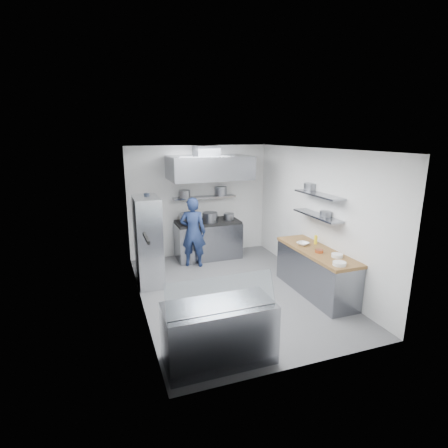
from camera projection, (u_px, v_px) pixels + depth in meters
name	position (u px, v px, depth m)	size (l,w,h in m)	color
floor	(234.00, 291.00, 7.02)	(5.00, 5.00, 0.00)	#49494B
ceiling	(235.00, 149.00, 6.33)	(5.00, 5.00, 0.00)	silver
wall_back	(199.00, 201.00, 8.95)	(3.60, 0.02, 2.80)	white
wall_front	(307.00, 270.00, 4.39)	(3.60, 0.02, 2.80)	white
wall_left	(138.00, 232.00, 6.09)	(5.00, 0.02, 2.80)	white
wall_right	(315.00, 217.00, 7.26)	(5.00, 0.02, 2.80)	white
gas_range	(208.00, 240.00, 8.86)	(1.60, 0.80, 0.90)	gray
cooktop	(208.00, 222.00, 8.74)	(1.57, 0.78, 0.06)	black
stock_pot_left	(186.00, 217.00, 8.68)	(0.29, 0.29, 0.20)	slate
stock_pot_mid	(210.00, 217.00, 8.60)	(0.37, 0.37, 0.24)	slate
stock_pot_right	(229.00, 216.00, 8.85)	(0.27, 0.27, 0.16)	slate
over_range_shelf	(205.00, 197.00, 8.81)	(1.60, 0.30, 0.04)	gray
shelf_pot_a	(185.00, 194.00, 8.62)	(0.26, 0.26, 0.18)	slate
shelf_pot_b	(221.00, 191.00, 8.99)	(0.31, 0.31, 0.22)	slate
extractor_hood	(209.00, 167.00, 8.24)	(1.90, 1.15, 0.55)	gray
hood_duct	(206.00, 151.00, 8.35)	(0.55, 0.55, 0.24)	slate
red_firebox	(150.00, 204.00, 8.49)	(0.22, 0.10, 0.26)	red
chef	(193.00, 232.00, 8.19)	(0.61, 0.40, 1.67)	navy
wire_rack	(148.00, 241.00, 7.18)	(0.50, 0.90, 1.85)	silver
rack_bin_a	(148.00, 247.00, 7.22)	(0.15, 0.18, 0.16)	white
rack_bin_b	(145.00, 220.00, 7.40)	(0.15, 0.19, 0.17)	yellow
rack_jar	(147.00, 197.00, 7.17)	(0.12, 0.12, 0.18)	black
knife_strip	(146.00, 238.00, 5.24)	(0.04, 0.55, 0.05)	black
prep_counter_base	(315.00, 273.00, 6.85)	(0.62, 2.00, 0.84)	gray
prep_counter_top	(317.00, 251.00, 6.74)	(0.65, 2.04, 0.06)	brown
plate_stack_a	(339.00, 264.00, 5.92)	(0.22, 0.22, 0.06)	white
plate_stack_b	(337.00, 255.00, 6.32)	(0.20, 0.20, 0.06)	white
copper_pan	(319.00, 251.00, 6.56)	(0.16, 0.16, 0.06)	#CC6439
squeeze_bottle	(316.00, 240.00, 7.06)	(0.07, 0.07, 0.18)	yellow
mixing_bowl	(303.00, 244.00, 7.01)	(0.23, 0.23, 0.06)	white
wall_shelf_lower	(317.00, 216.00, 6.91)	(0.30, 1.30, 0.04)	gray
wall_shelf_upper	(319.00, 195.00, 6.80)	(0.30, 1.30, 0.04)	gray
shelf_pot_c	(326.00, 214.00, 6.74)	(0.23, 0.23, 0.10)	slate
shelf_pot_d	(310.00, 187.00, 7.23)	(0.26, 0.26, 0.14)	slate
display_case	(219.00, 333.00, 4.77)	(1.50, 0.70, 0.85)	gray
display_glass	(222.00, 293.00, 4.50)	(1.47, 0.02, 0.45)	silver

